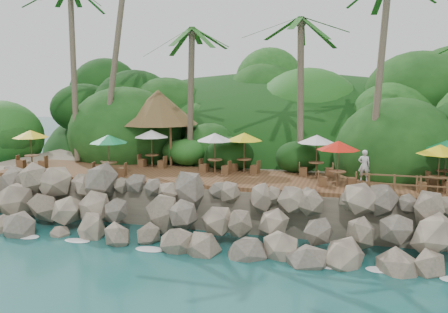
# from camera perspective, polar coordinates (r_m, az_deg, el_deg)

# --- Properties ---
(ground) EXTENTS (140.00, 140.00, 0.00)m
(ground) POSITION_cam_1_polar(r_m,az_deg,el_deg) (21.90, -4.47, -11.14)
(ground) COLOR #19514F
(ground) RESTS_ON ground
(land_base) EXTENTS (32.00, 25.20, 2.10)m
(land_base) POSITION_cam_1_polar(r_m,az_deg,el_deg) (36.57, 4.38, -1.37)
(land_base) COLOR gray
(land_base) RESTS_ON ground
(jungle_hill) EXTENTS (44.80, 28.00, 15.40)m
(jungle_hill) POSITION_cam_1_polar(r_m,az_deg,el_deg) (44.01, 6.38, -1.07)
(jungle_hill) COLOR #143811
(jungle_hill) RESTS_ON ground
(seawall) EXTENTS (29.00, 4.00, 2.30)m
(seawall) POSITION_cam_1_polar(r_m,az_deg,el_deg) (23.34, -2.76, -6.90)
(seawall) COLOR gray
(seawall) RESTS_ON ground
(terrace) EXTENTS (26.00, 5.00, 0.20)m
(terrace) POSITION_cam_1_polar(r_m,az_deg,el_deg) (26.81, 0.00, -2.54)
(terrace) COLOR brown
(terrace) RESTS_ON land_base
(jungle_foliage) EXTENTS (44.00, 16.00, 12.00)m
(jungle_foliage) POSITION_cam_1_polar(r_m,az_deg,el_deg) (35.81, 4.03, -3.29)
(jungle_foliage) COLOR #143811
(jungle_foliage) RESTS_ON ground
(foam_line) EXTENTS (25.20, 0.80, 0.06)m
(foam_line) POSITION_cam_1_polar(r_m,az_deg,el_deg) (22.16, -4.19, -10.82)
(foam_line) COLOR white
(foam_line) RESTS_ON ground
(palapa) EXTENTS (5.12, 5.12, 4.60)m
(palapa) POSITION_cam_1_polar(r_m,az_deg,el_deg) (31.86, -7.63, 5.68)
(palapa) COLOR brown
(palapa) RESTS_ON ground
(dining_clusters) EXTENTS (25.69, 5.29, 2.27)m
(dining_clusters) POSITION_cam_1_polar(r_m,az_deg,el_deg) (26.14, 4.64, 1.54)
(dining_clusters) COLOR brown
(dining_clusters) RESTS_ON terrace
(railing) EXTENTS (6.10, 0.10, 1.00)m
(railing) POSITION_cam_1_polar(r_m,az_deg,el_deg) (23.53, 23.13, -3.08)
(railing) COLOR brown
(railing) RESTS_ON terrace
(waiter) EXTENTS (0.61, 0.41, 1.65)m
(waiter) POSITION_cam_1_polar(r_m,az_deg,el_deg) (26.40, 15.92, -1.01)
(waiter) COLOR silver
(waiter) RESTS_ON terrace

